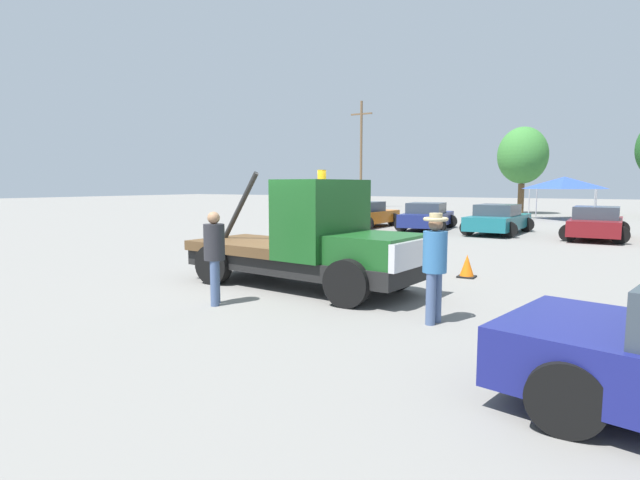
{
  "coord_description": "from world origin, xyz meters",
  "views": [
    {
      "loc": [
        5.75,
        -9.02,
        2.21
      ],
      "look_at": [
        0.5,
        0.0,
        1.05
      ],
      "focal_mm": 28.0,
      "sensor_mm": 36.0,
      "label": 1
    }
  ],
  "objects_px": {
    "canopy_tent_blue": "(564,183)",
    "utility_pole": "(361,152)",
    "person_near_truck": "(435,259)",
    "person_at_hood": "(214,251)",
    "parked_car_orange": "(365,215)",
    "traffic_cone": "(467,267)",
    "tow_truck": "(312,244)",
    "parked_car_navy": "(427,217)",
    "parked_car_teal": "(498,219)",
    "tree_left": "(523,156)",
    "parked_car_maroon": "(596,223)"
  },
  "relations": [
    {
      "from": "parked_car_navy",
      "to": "utility_pole",
      "type": "height_order",
      "value": "utility_pole"
    },
    {
      "from": "parked_car_navy",
      "to": "parked_car_orange",
      "type": "bearing_deg",
      "value": 87.29
    },
    {
      "from": "tow_truck",
      "to": "traffic_cone",
      "type": "bearing_deg",
      "value": 55.95
    },
    {
      "from": "person_at_hood",
      "to": "parked_car_maroon",
      "type": "distance_m",
      "value": 17.27
    },
    {
      "from": "person_near_truck",
      "to": "tow_truck",
      "type": "bearing_deg",
      "value": 165.95
    },
    {
      "from": "parked_car_navy",
      "to": "canopy_tent_blue",
      "type": "relative_size",
      "value": 1.29
    },
    {
      "from": "parked_car_teal",
      "to": "tree_left",
      "type": "distance_m",
      "value": 17.73
    },
    {
      "from": "parked_car_maroon",
      "to": "utility_pole",
      "type": "height_order",
      "value": "utility_pole"
    },
    {
      "from": "parked_car_maroon",
      "to": "parked_car_teal",
      "type": "bearing_deg",
      "value": 85.63
    },
    {
      "from": "tow_truck",
      "to": "parked_car_orange",
      "type": "xyz_separation_m",
      "value": [
        -5.64,
        14.66,
        -0.32
      ]
    },
    {
      "from": "person_near_truck",
      "to": "parked_car_orange",
      "type": "distance_m",
      "value": 18.22
    },
    {
      "from": "canopy_tent_blue",
      "to": "utility_pole",
      "type": "bearing_deg",
      "value": 154.61
    },
    {
      "from": "canopy_tent_blue",
      "to": "utility_pole",
      "type": "height_order",
      "value": "utility_pole"
    },
    {
      "from": "parked_car_orange",
      "to": "traffic_cone",
      "type": "xyz_separation_m",
      "value": [
        8.18,
        -11.71,
        -0.39
      ]
    },
    {
      "from": "canopy_tent_blue",
      "to": "tree_left",
      "type": "distance_m",
      "value": 6.72
    },
    {
      "from": "tree_left",
      "to": "parked_car_maroon",
      "type": "bearing_deg",
      "value": -72.72
    },
    {
      "from": "canopy_tent_blue",
      "to": "utility_pole",
      "type": "xyz_separation_m",
      "value": [
        -18.47,
        8.77,
        3.01
      ]
    },
    {
      "from": "person_at_hood",
      "to": "canopy_tent_blue",
      "type": "relative_size",
      "value": 0.47
    },
    {
      "from": "tow_truck",
      "to": "utility_pole",
      "type": "relative_size",
      "value": 0.55
    },
    {
      "from": "utility_pole",
      "to": "person_near_truck",
      "type": "bearing_deg",
      "value": -62.8
    },
    {
      "from": "parked_car_maroon",
      "to": "tree_left",
      "type": "distance_m",
      "value": 18.85
    },
    {
      "from": "person_near_truck",
      "to": "canopy_tent_blue",
      "type": "bearing_deg",
      "value": 100.0
    },
    {
      "from": "tow_truck",
      "to": "person_near_truck",
      "type": "xyz_separation_m",
      "value": [
        3.06,
        -1.33,
        0.08
      ]
    },
    {
      "from": "parked_car_maroon",
      "to": "tow_truck",
      "type": "bearing_deg",
      "value": 161.99
    },
    {
      "from": "person_near_truck",
      "to": "traffic_cone",
      "type": "distance_m",
      "value": 4.4
    },
    {
      "from": "person_near_truck",
      "to": "person_at_hood",
      "type": "xyz_separation_m",
      "value": [
        -3.88,
        -0.8,
        -0.05
      ]
    },
    {
      "from": "person_near_truck",
      "to": "parked_car_maroon",
      "type": "relative_size",
      "value": 0.39
    },
    {
      "from": "parked_car_orange",
      "to": "parked_car_teal",
      "type": "xyz_separation_m",
      "value": [
        6.71,
        -0.14,
        0.0
      ]
    },
    {
      "from": "person_near_truck",
      "to": "tree_left",
      "type": "distance_m",
      "value": 33.47
    },
    {
      "from": "tow_truck",
      "to": "parked_car_navy",
      "type": "relative_size",
      "value": 1.19
    },
    {
      "from": "tow_truck",
      "to": "parked_car_teal",
      "type": "distance_m",
      "value": 14.57
    },
    {
      "from": "canopy_tent_blue",
      "to": "person_near_truck",
      "type": "bearing_deg",
      "value": -89.48
    },
    {
      "from": "canopy_tent_blue",
      "to": "tree_left",
      "type": "relative_size",
      "value": 0.56
    },
    {
      "from": "parked_car_navy",
      "to": "parked_car_teal",
      "type": "distance_m",
      "value": 3.44
    },
    {
      "from": "tow_truck",
      "to": "parked_car_maroon",
      "type": "height_order",
      "value": "tow_truck"
    },
    {
      "from": "parked_car_orange",
      "to": "tree_left",
      "type": "bearing_deg",
      "value": -13.99
    },
    {
      "from": "person_at_hood",
      "to": "parked_car_teal",
      "type": "xyz_separation_m",
      "value": [
        1.88,
        16.66,
        -0.35
      ]
    },
    {
      "from": "person_at_hood",
      "to": "tree_left",
      "type": "distance_m",
      "value": 34.08
    },
    {
      "from": "tow_truck",
      "to": "tree_left",
      "type": "relative_size",
      "value": 0.85
    },
    {
      "from": "canopy_tent_blue",
      "to": "traffic_cone",
      "type": "xyz_separation_m",
      "value": [
        -0.28,
        -23.36,
        -2.08
      ]
    },
    {
      "from": "person_near_truck",
      "to": "parked_car_teal",
      "type": "distance_m",
      "value": 15.99
    },
    {
      "from": "canopy_tent_blue",
      "to": "parked_car_orange",
      "type": "bearing_deg",
      "value": -125.97
    },
    {
      "from": "parked_car_orange",
      "to": "canopy_tent_blue",
      "type": "height_order",
      "value": "canopy_tent_blue"
    },
    {
      "from": "parked_car_orange",
      "to": "canopy_tent_blue",
      "type": "xyz_separation_m",
      "value": [
        8.46,
        11.66,
        1.68
      ]
    },
    {
      "from": "canopy_tent_blue",
      "to": "person_at_hood",
      "type": "bearing_deg",
      "value": -97.26
    },
    {
      "from": "parked_car_navy",
      "to": "utility_pole",
      "type": "bearing_deg",
      "value": 27.47
    },
    {
      "from": "tow_truck",
      "to": "canopy_tent_blue",
      "type": "relative_size",
      "value": 1.53
    },
    {
      "from": "traffic_cone",
      "to": "utility_pole",
      "type": "bearing_deg",
      "value": 119.51
    },
    {
      "from": "tow_truck",
      "to": "utility_pole",
      "type": "height_order",
      "value": "utility_pole"
    },
    {
      "from": "person_at_hood",
      "to": "utility_pole",
      "type": "relative_size",
      "value": 0.17
    }
  ]
}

